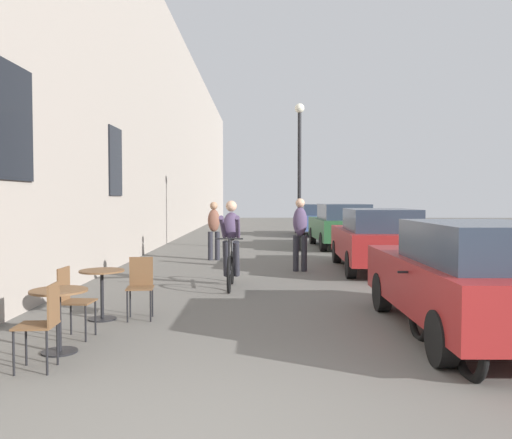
# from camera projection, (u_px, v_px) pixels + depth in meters

# --- Properties ---
(building_facade_left) EXTENTS (0.54, 68.00, 9.25)m
(building_facade_left) POSITION_uv_depth(u_px,v_px,m) (144.00, 112.00, 17.50)
(building_facade_left) COLOR gray
(building_facade_left) RESTS_ON ground_plane
(cafe_table_near) EXTENTS (0.64, 0.64, 0.72)m
(cafe_table_near) POSITION_uv_depth(u_px,v_px,m) (59.00, 307.00, 5.96)
(cafe_table_near) COLOR black
(cafe_table_near) RESTS_ON ground_plane
(cafe_chair_near_toward_street) EXTENTS (0.40, 0.40, 0.89)m
(cafe_chair_near_toward_street) POSITION_uv_depth(u_px,v_px,m) (43.00, 320.00, 5.35)
(cafe_chair_near_toward_street) COLOR black
(cafe_chair_near_toward_street) RESTS_ON ground_plane
(cafe_chair_near_toward_wall) EXTENTS (0.40, 0.40, 0.89)m
(cafe_chair_near_toward_wall) POSITION_uv_depth(u_px,v_px,m) (72.00, 297.00, 6.59)
(cafe_chair_near_toward_wall) COLOR black
(cafe_chair_near_toward_wall) RESTS_ON ground_plane
(cafe_table_mid) EXTENTS (0.64, 0.64, 0.72)m
(cafe_table_mid) POSITION_uv_depth(u_px,v_px,m) (102.00, 284.00, 7.60)
(cafe_table_mid) COLOR black
(cafe_table_mid) RESTS_ON ground_plane
(cafe_chair_mid_toward_street) EXTENTS (0.42, 0.42, 0.89)m
(cafe_chair_mid_toward_street) POSITION_uv_depth(u_px,v_px,m) (141.00, 283.00, 7.67)
(cafe_chair_mid_toward_street) COLOR black
(cafe_chair_mid_toward_street) RESTS_ON ground_plane
(cyclist_on_bicycle) EXTENTS (0.52, 1.76, 1.74)m
(cyclist_on_bicycle) POSITION_uv_depth(u_px,v_px,m) (231.00, 246.00, 10.42)
(cyclist_on_bicycle) COLOR black
(cyclist_on_bicycle) RESTS_ON ground_plane
(pedestrian_near) EXTENTS (0.34, 0.24, 1.75)m
(pedestrian_near) POSITION_uv_depth(u_px,v_px,m) (300.00, 230.00, 12.61)
(pedestrian_near) COLOR #26262D
(pedestrian_near) RESTS_ON ground_plane
(pedestrian_mid) EXTENTS (0.38, 0.30, 1.66)m
(pedestrian_mid) POSITION_uv_depth(u_px,v_px,m) (214.00, 227.00, 14.93)
(pedestrian_mid) COLOR #26262D
(pedestrian_mid) RESTS_ON ground_plane
(street_lamp) EXTENTS (0.32, 0.32, 4.90)m
(street_lamp) POSITION_uv_depth(u_px,v_px,m) (299.00, 158.00, 17.48)
(street_lamp) COLOR black
(street_lamp) RESTS_ON ground_plane
(parked_car_nearest) EXTENTS (1.76, 4.13, 1.47)m
(parked_car_nearest) POSITION_uv_depth(u_px,v_px,m) (470.00, 277.00, 6.67)
(parked_car_nearest) COLOR maroon
(parked_car_nearest) RESTS_ON ground_plane
(parked_car_second) EXTENTS (1.91, 4.30, 1.51)m
(parked_car_second) POSITION_uv_depth(u_px,v_px,m) (377.00, 239.00, 12.74)
(parked_car_second) COLOR maroon
(parked_car_second) RESTS_ON ground_plane
(parked_car_third) EXTENTS (1.92, 4.42, 1.56)m
(parked_car_third) POSITION_uv_depth(u_px,v_px,m) (341.00, 225.00, 18.71)
(parked_car_third) COLOR #23512D
(parked_car_third) RESTS_ON ground_plane
(parked_car_fourth) EXTENTS (1.80, 4.18, 1.48)m
(parked_car_fourth) POSITION_uv_depth(u_px,v_px,m) (316.00, 219.00, 24.95)
(parked_car_fourth) COLOR #384C84
(parked_car_fourth) RESTS_ON ground_plane
(parked_motorcycle) EXTENTS (0.62, 2.15, 0.92)m
(parked_motorcycle) POSITION_uv_depth(u_px,v_px,m) (442.00, 320.00, 5.83)
(parked_motorcycle) COLOR black
(parked_motorcycle) RESTS_ON ground_plane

